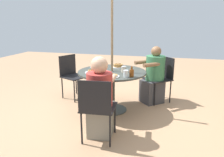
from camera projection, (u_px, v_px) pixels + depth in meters
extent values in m
plane|color=tan|center=(112.00, 110.00, 3.92)|extent=(12.00, 12.00, 0.00)
cylinder|color=#383D38|center=(112.00, 109.00, 3.91)|extent=(0.52, 0.52, 0.01)
cylinder|color=#383D38|center=(112.00, 92.00, 3.83)|extent=(0.10, 0.10, 0.69)
cylinder|color=#383D38|center=(112.00, 72.00, 3.73)|extent=(1.17, 1.17, 0.03)
cylinder|color=#846B4C|center=(112.00, 46.00, 3.61)|extent=(0.04, 0.04, 2.30)
cylinder|color=black|center=(155.00, 95.00, 4.04)|extent=(0.02, 0.02, 0.44)
cylinder|color=black|center=(143.00, 89.00, 4.36)|extent=(0.02, 0.02, 0.44)
cylinder|color=black|center=(170.00, 92.00, 4.20)|extent=(0.02, 0.02, 0.44)
cylinder|color=black|center=(158.00, 87.00, 4.52)|extent=(0.02, 0.02, 0.44)
cube|color=black|center=(157.00, 79.00, 4.22)|extent=(0.61, 0.61, 0.02)
cube|color=black|center=(166.00, 67.00, 4.25)|extent=(0.32, 0.29, 0.41)
cube|color=#3D3D42|center=(152.00, 91.00, 4.23)|extent=(0.50, 0.50, 0.44)
cylinder|color=#38754C|center=(155.00, 68.00, 4.13)|extent=(0.36, 0.36, 0.47)
sphere|color=brown|center=(156.00, 51.00, 4.05)|extent=(0.19, 0.19, 0.19)
cylinder|color=brown|center=(151.00, 65.00, 3.89)|extent=(0.27, 0.29, 0.07)
cylinder|color=brown|center=(142.00, 62.00, 4.14)|extent=(0.27, 0.29, 0.07)
cylinder|color=black|center=(88.00, 87.00, 4.48)|extent=(0.02, 0.02, 0.44)
cylinder|color=black|center=(74.00, 92.00, 4.21)|extent=(0.02, 0.02, 0.44)
cylinder|color=black|center=(76.00, 84.00, 4.71)|extent=(0.02, 0.02, 0.44)
cylinder|color=black|center=(62.00, 88.00, 4.44)|extent=(0.02, 0.02, 0.44)
cube|color=black|center=(75.00, 77.00, 4.40)|extent=(0.58, 0.58, 0.02)
cube|color=black|center=(68.00, 65.00, 4.47)|extent=(0.38, 0.19, 0.41)
cylinder|color=black|center=(90.00, 116.00, 3.14)|extent=(0.02, 0.02, 0.44)
cylinder|color=black|center=(115.00, 118.00, 3.07)|extent=(0.02, 0.02, 0.44)
cylinder|color=black|center=(82.00, 129.00, 2.79)|extent=(0.02, 0.02, 0.44)
cylinder|color=black|center=(110.00, 131.00, 2.72)|extent=(0.02, 0.02, 0.44)
cube|color=black|center=(99.00, 107.00, 2.87)|extent=(0.47, 0.47, 0.02)
cube|color=black|center=(94.00, 97.00, 2.62)|extent=(0.05, 0.41, 0.41)
cube|color=gray|center=(101.00, 120.00, 3.03)|extent=(0.38, 0.35, 0.44)
cylinder|color=#B73833|center=(100.00, 90.00, 2.87)|extent=(0.34, 0.34, 0.46)
sphere|color=#DBA884|center=(99.00, 65.00, 2.78)|extent=(0.22, 0.22, 0.22)
cylinder|color=#DBA884|center=(93.00, 78.00, 3.03)|extent=(0.30, 0.09, 0.07)
cylinder|color=#DBA884|center=(112.00, 79.00, 2.99)|extent=(0.30, 0.09, 0.07)
cylinder|color=white|center=(92.00, 73.00, 3.60)|extent=(0.24, 0.24, 0.01)
cylinder|color=#AD7A3D|center=(92.00, 72.00, 3.59)|extent=(0.14, 0.14, 0.01)
cylinder|color=#AD7A3D|center=(92.00, 71.00, 3.60)|extent=(0.15, 0.15, 0.01)
cylinder|color=#AD7A3D|center=(92.00, 71.00, 3.59)|extent=(0.14, 0.14, 0.01)
cylinder|color=#AD7A3D|center=(92.00, 70.00, 3.59)|extent=(0.14, 0.14, 0.01)
ellipsoid|color=brown|center=(92.00, 70.00, 3.59)|extent=(0.11, 0.10, 0.00)
cube|color=#F4E084|center=(92.00, 70.00, 3.58)|extent=(0.02, 0.02, 0.01)
cylinder|color=white|center=(97.00, 67.00, 4.03)|extent=(0.24, 0.24, 0.01)
cylinder|color=#AD7A3D|center=(97.00, 66.00, 4.03)|extent=(0.17, 0.17, 0.01)
cylinder|color=#AD7A3D|center=(97.00, 66.00, 4.02)|extent=(0.18, 0.18, 0.01)
ellipsoid|color=brown|center=(97.00, 65.00, 4.02)|extent=(0.14, 0.13, 0.00)
cube|color=#F4E084|center=(96.00, 65.00, 4.03)|extent=(0.03, 0.03, 0.01)
cylinder|color=white|center=(112.00, 76.00, 3.36)|extent=(0.24, 0.24, 0.01)
cylinder|color=#AD7A3D|center=(112.00, 76.00, 3.36)|extent=(0.16, 0.16, 0.01)
cylinder|color=#AD7A3D|center=(112.00, 75.00, 3.35)|extent=(0.17, 0.17, 0.01)
ellipsoid|color=brown|center=(112.00, 75.00, 3.35)|extent=(0.13, 0.12, 0.00)
cube|color=#F4E084|center=(112.00, 74.00, 3.34)|extent=(0.02, 0.02, 0.01)
cylinder|color=white|center=(118.00, 67.00, 4.02)|extent=(0.24, 0.24, 0.01)
cylinder|color=#AD7A3D|center=(118.00, 66.00, 4.02)|extent=(0.17, 0.17, 0.01)
cylinder|color=#AD7A3D|center=(118.00, 66.00, 4.02)|extent=(0.17, 0.17, 0.01)
cylinder|color=#AD7A3D|center=(118.00, 65.00, 4.02)|extent=(0.16, 0.16, 0.01)
cylinder|color=#AD7A3D|center=(118.00, 64.00, 4.00)|extent=(0.17, 0.17, 0.01)
ellipsoid|color=brown|center=(118.00, 64.00, 4.00)|extent=(0.13, 0.12, 0.00)
cube|color=#F4E084|center=(118.00, 64.00, 4.00)|extent=(0.02, 0.02, 0.01)
cylinder|color=brown|center=(132.00, 73.00, 3.35)|extent=(0.07, 0.07, 0.12)
cylinder|color=brown|center=(132.00, 68.00, 3.33)|extent=(0.03, 0.03, 0.05)
torus|color=brown|center=(131.00, 73.00, 3.31)|extent=(0.05, 0.01, 0.05)
cylinder|color=beige|center=(124.00, 70.00, 3.65)|extent=(0.08, 0.08, 0.09)
cylinder|color=white|center=(124.00, 67.00, 3.64)|extent=(0.08, 0.08, 0.01)
cylinder|color=silver|center=(126.00, 74.00, 3.32)|extent=(0.08, 0.08, 0.11)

